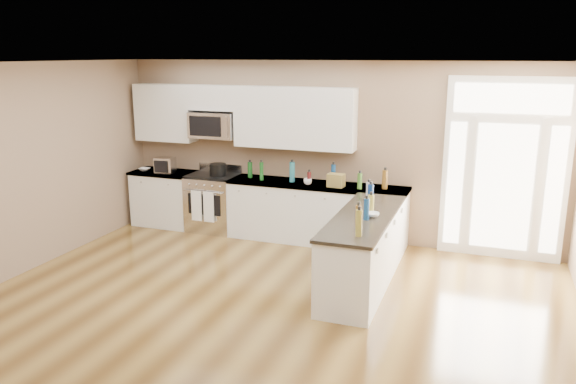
{
  "coord_description": "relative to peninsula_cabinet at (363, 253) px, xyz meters",
  "views": [
    {
      "loc": [
        2.33,
        -4.41,
        2.91
      ],
      "look_at": [
        -0.0,
        2.0,
        1.21
      ],
      "focal_mm": 35.0,
      "sensor_mm": 36.0,
      "label": 1
    }
  ],
  "objects": [
    {
      "name": "bowl_left",
      "position": [
        -4.15,
        1.38,
        0.53
      ],
      "size": [
        0.19,
        0.19,
        0.05
      ],
      "primitive_type": "imported",
      "rotation": [
        0.0,
        0.0,
        0.03
      ],
      "color": "white",
      "rests_on": "back_cabinet_left"
    },
    {
      "name": "microwave",
      "position": [
        -2.88,
        1.56,
        1.33
      ],
      "size": [
        0.78,
        0.41,
        0.42
      ],
      "color": "silver",
      "rests_on": "room_shell"
    },
    {
      "name": "back_cabinet_right",
      "position": [
        -1.08,
        1.45,
        0.0
      ],
      "size": [
        2.85,
        0.66,
        0.94
      ],
      "color": "white",
      "rests_on": "ground"
    },
    {
      "name": "upper_cabinet_right",
      "position": [
        -1.5,
        1.59,
        1.49
      ],
      "size": [
        1.94,
        0.33,
        0.95
      ],
      "primitive_type": "cube",
      "color": "white",
      "rests_on": "room_shell"
    },
    {
      "name": "bowl_peninsula",
      "position": [
        0.11,
        -0.04,
        0.53
      ],
      "size": [
        0.2,
        0.2,
        0.05
      ],
      "primitive_type": "imported",
      "rotation": [
        0.0,
        0.0,
        -0.23
      ],
      "color": "white",
      "rests_on": "peninsula_cabinet"
    },
    {
      "name": "peninsula_cabinet",
      "position": [
        0.0,
        0.0,
        0.0
      ],
      "size": [
        0.69,
        2.32,
        0.94
      ],
      "color": "white",
      "rests_on": "ground"
    },
    {
      "name": "ground",
      "position": [
        -0.93,
        -2.24,
        -0.43
      ],
      "size": [
        8.0,
        8.0,
        0.0
      ],
      "primitive_type": "plane",
      "color": "#563A18"
    },
    {
      "name": "back_cabinet_left",
      "position": [
        -3.8,
        1.45,
        0.0
      ],
      "size": [
        1.1,
        0.66,
        0.94
      ],
      "color": "white",
      "rests_on": "ground"
    },
    {
      "name": "toaster_oven",
      "position": [
        -3.71,
        1.35,
        0.64
      ],
      "size": [
        0.34,
        0.28,
        0.26
      ],
      "primitive_type": "cube",
      "rotation": [
        0.0,
        0.0,
        0.13
      ],
      "color": "silver",
      "rests_on": "back_cabinet_left"
    },
    {
      "name": "room_shell",
      "position": [
        -0.93,
        -2.24,
        1.27
      ],
      "size": [
        8.0,
        8.0,
        8.0
      ],
      "color": "#8A7057",
      "rests_on": "ground"
    },
    {
      "name": "counter_bottles",
      "position": [
        -0.59,
        0.78,
        0.64
      ],
      "size": [
        2.42,
        2.43,
        0.31
      ],
      "color": "#19591E",
      "rests_on": "back_cabinet_right"
    },
    {
      "name": "stockpot",
      "position": [
        -2.76,
        1.42,
        0.62
      ],
      "size": [
        0.35,
        0.35,
        0.21
      ],
      "primitive_type": "cylinder",
      "rotation": [
        0.0,
        0.0,
        0.32
      ],
      "color": "black",
      "rests_on": "kitchen_range"
    },
    {
      "name": "kitchen_range",
      "position": [
        -2.87,
        1.45,
        0.04
      ],
      "size": [
        0.8,
        0.7,
        1.08
      ],
      "color": "silver",
      "rests_on": "ground"
    },
    {
      "name": "cup_counter",
      "position": [
        -1.18,
        1.34,
        0.55
      ],
      "size": [
        0.13,
        0.13,
        0.1
      ],
      "primitive_type": "imported",
      "rotation": [
        0.0,
        0.0,
        0.04
      ],
      "color": "white",
      "rests_on": "back_cabinet_right"
    },
    {
      "name": "entry_door",
      "position": [
        1.62,
        1.71,
        0.87
      ],
      "size": [
        1.7,
        0.1,
        2.6
      ],
      "color": "white",
      "rests_on": "ground"
    },
    {
      "name": "upper_cabinet_left",
      "position": [
        -3.81,
        1.59,
        1.49
      ],
      "size": [
        1.04,
        0.33,
        0.95
      ],
      "primitive_type": "cube",
      "color": "white",
      "rests_on": "room_shell"
    },
    {
      "name": "upper_cabinet_short",
      "position": [
        -2.88,
        1.59,
        1.77
      ],
      "size": [
        0.82,
        0.33,
        0.4
      ],
      "primitive_type": "cube",
      "color": "white",
      "rests_on": "room_shell"
    },
    {
      "name": "cardboard_box",
      "position": [
        -0.74,
        1.35,
        0.6
      ],
      "size": [
        0.26,
        0.2,
        0.2
      ],
      "primitive_type": "cube",
      "rotation": [
        0.0,
        0.0,
        -0.11
      ],
      "color": "olive",
      "rests_on": "back_cabinet_right"
    }
  ]
}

